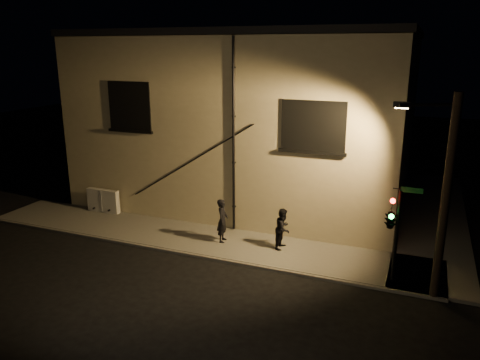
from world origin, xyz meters
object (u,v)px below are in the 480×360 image
at_px(pedestrian_b, 283,228).
at_px(traffic_signal, 391,218).
at_px(utility_cabinet, 103,201).
at_px(streetlamp_pole, 442,193).
at_px(pedestrian_a, 223,220).

bearing_deg(pedestrian_b, traffic_signal, -102.73).
xyz_separation_m(utility_cabinet, streetlamp_pole, (15.15, -2.57, 2.92)).
xyz_separation_m(utility_cabinet, pedestrian_b, (9.53, -0.89, 0.27)).
distance_m(pedestrian_b, traffic_signal, 4.60).
distance_m(pedestrian_b, streetlamp_pole, 6.44).
bearing_deg(pedestrian_b, utility_cabinet, 89.35).
xyz_separation_m(utility_cabinet, traffic_signal, (13.69, -2.19, 1.73)).
distance_m(utility_cabinet, streetlamp_pole, 15.64).
bearing_deg(streetlamp_pole, pedestrian_b, 163.37).
bearing_deg(streetlamp_pole, utility_cabinet, 170.39).
height_order(utility_cabinet, traffic_signal, traffic_signal).
bearing_deg(pedestrian_b, pedestrian_a, 101.19).
bearing_deg(pedestrian_a, traffic_signal, -108.50).
relative_size(pedestrian_a, streetlamp_pole, 0.27).
distance_m(traffic_signal, streetlamp_pole, 1.92).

